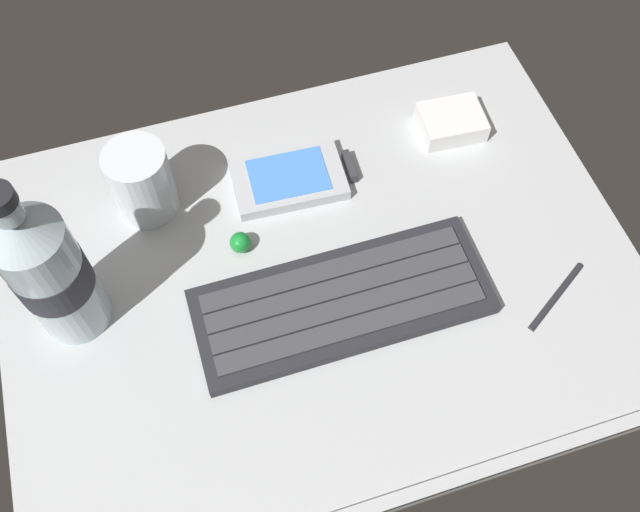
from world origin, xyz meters
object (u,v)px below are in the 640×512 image
Objects in this scene: water_bottle at (48,271)px; stylus_pen at (557,295)px; handheld_device at (294,177)px; keyboard at (342,301)px; juice_cup at (143,184)px; trackball_mouse at (240,242)px; charger_block at (451,122)px.

stylus_pen is (45.74, -12.32, -8.66)cm from water_bottle.
water_bottle is 48.16cm from stylus_pen.
stylus_pen is (20.95, -21.39, -0.38)cm from handheld_device.
handheld_device is 27.66cm from water_bottle.
juice_cup is (-15.88, 17.45, 3.10)cm from keyboard.
juice_cup reaches higher than handheld_device.
trackball_mouse reaches higher than stylus_pen.
juice_cup reaches higher than trackball_mouse.
water_bottle is at bearing 132.99° from stylus_pen.
keyboard reaches higher than handheld_device.
keyboard is 13.20× the size of trackball_mouse.
keyboard is 4.15× the size of charger_block.
trackball_mouse is at bearing -139.72° from handheld_device.
handheld_device is at bearing 102.48° from stylus_pen.
handheld_device is 16.06cm from juice_cup.
charger_block is (19.12, 1.72, 0.47)cm from handheld_device.
charger_block is 0.74× the size of stylus_pen.
keyboard is 15.81cm from handheld_device.
handheld_device is at bearing 20.09° from water_bottle.
keyboard is 3.06× the size of stylus_pen.
keyboard is at bearing -49.81° from trackball_mouse.
handheld_device is at bearing 90.78° from keyboard.
charger_block is 23.20cm from stylus_pen.
charger_block is at bearing 13.80° from water_bottle.
juice_cup is (-15.66, 1.64, 3.18)cm from handheld_device.
juice_cup is 14.96cm from water_bottle.
trackball_mouse reaches higher than handheld_device.
water_bottle is 2.97× the size of charger_block.
keyboard is at bearing -47.71° from juice_cup.
charger_block is at bearing 42.85° from keyboard.
charger_block is 3.18× the size of trackball_mouse.
juice_cup is 0.41× the size of water_bottle.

